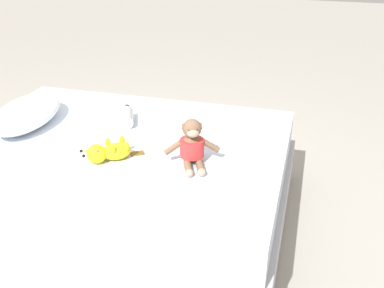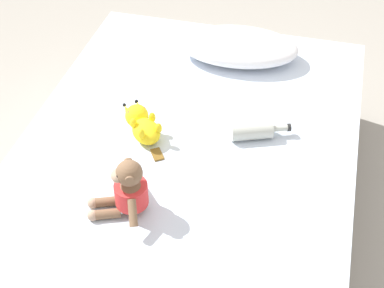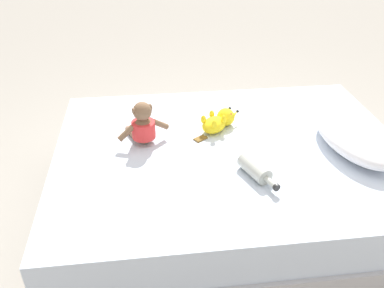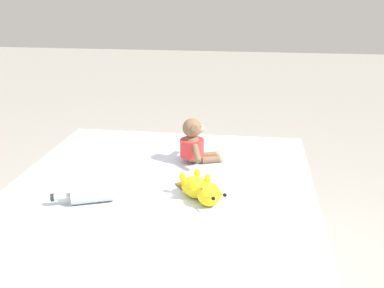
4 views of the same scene
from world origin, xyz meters
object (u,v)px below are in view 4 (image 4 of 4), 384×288
(plush_monkey, at_px, (194,144))
(plush_yellow_creature, at_px, (201,189))
(pillow, at_px, (78,273))
(bed, at_px, (155,250))
(glass_bottle, at_px, (90,194))

(plush_monkey, bearing_deg, plush_yellow_creature, 101.80)
(pillow, bearing_deg, bed, -97.57)
(bed, height_order, pillow, pillow)
(plush_monkey, height_order, glass_bottle, plush_monkey)
(pillow, bearing_deg, glass_bottle, -72.78)
(glass_bottle, bearing_deg, bed, -167.49)
(bed, relative_size, pillow, 3.04)
(bed, height_order, plush_yellow_creature, plush_yellow_creature)
(pillow, distance_m, plush_monkey, 1.09)
(plush_monkey, distance_m, plush_yellow_creature, 0.43)
(plush_monkey, height_order, plush_yellow_creature, plush_monkey)
(plush_monkey, relative_size, plush_yellow_creature, 0.97)
(plush_yellow_creature, bearing_deg, bed, 8.79)
(bed, xyz_separation_m, pillow, (0.08, 0.62, 0.32))
(plush_monkey, relative_size, glass_bottle, 1.08)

